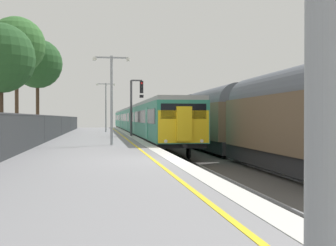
{
  "coord_description": "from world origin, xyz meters",
  "views": [
    {
      "loc": [
        -2.2,
        -14.94,
        1.45
      ],
      "look_at": [
        1.68,
        9.88,
        1.18
      ],
      "focal_mm": 46.79,
      "sensor_mm": 36.0,
      "label": 1
    }
  ],
  "objects_px": {
    "signal_gantry": "(135,101)",
    "platform_lamp_far": "(106,103)",
    "platform_lamp_mid": "(112,91)",
    "background_tree_right": "(17,46)",
    "background_tree_centre": "(38,65)",
    "commuter_train_at_platform": "(136,120)",
    "freight_train_adjacent_track": "(196,118)"
  },
  "relations": [
    {
      "from": "commuter_train_at_platform",
      "to": "platform_lamp_far",
      "type": "height_order",
      "value": "platform_lamp_far"
    },
    {
      "from": "platform_lamp_far",
      "to": "background_tree_centre",
      "type": "bearing_deg",
      "value": -140.08
    },
    {
      "from": "commuter_train_at_platform",
      "to": "platform_lamp_mid",
      "type": "bearing_deg",
      "value": -97.3
    },
    {
      "from": "signal_gantry",
      "to": "platform_lamp_far",
      "type": "relative_size",
      "value": 0.89
    },
    {
      "from": "commuter_train_at_platform",
      "to": "platform_lamp_mid",
      "type": "xyz_separation_m",
      "value": [
        -3.66,
        -28.59,
        1.64
      ]
    },
    {
      "from": "freight_train_adjacent_track",
      "to": "background_tree_right",
      "type": "height_order",
      "value": "background_tree_right"
    },
    {
      "from": "commuter_train_at_platform",
      "to": "platform_lamp_mid",
      "type": "relative_size",
      "value": 12.59
    },
    {
      "from": "signal_gantry",
      "to": "background_tree_right",
      "type": "bearing_deg",
      "value": -171.85
    },
    {
      "from": "background_tree_right",
      "to": "platform_lamp_mid",
      "type": "bearing_deg",
      "value": -57.53
    },
    {
      "from": "freight_train_adjacent_track",
      "to": "background_tree_right",
      "type": "bearing_deg",
      "value": -168.83
    },
    {
      "from": "freight_train_adjacent_track",
      "to": "platform_lamp_far",
      "type": "relative_size",
      "value": 9.83
    },
    {
      "from": "platform_lamp_far",
      "to": "background_tree_centre",
      "type": "xyz_separation_m",
      "value": [
        -6.22,
        -5.2,
        3.28
      ]
    },
    {
      "from": "platform_lamp_mid",
      "to": "platform_lamp_far",
      "type": "relative_size",
      "value": 0.93
    },
    {
      "from": "freight_train_adjacent_track",
      "to": "platform_lamp_mid",
      "type": "xyz_separation_m",
      "value": [
        -7.67,
        -13.61,
        1.42
      ]
    },
    {
      "from": "platform_lamp_mid",
      "to": "background_tree_right",
      "type": "relative_size",
      "value": 0.53
    },
    {
      "from": "platform_lamp_far",
      "to": "signal_gantry",
      "type": "bearing_deg",
      "value": -78.39
    },
    {
      "from": "signal_gantry",
      "to": "background_tree_right",
      "type": "xyz_separation_m",
      "value": [
        -9.04,
        -1.3,
        4.02
      ]
    },
    {
      "from": "commuter_train_at_platform",
      "to": "freight_train_adjacent_track",
      "type": "bearing_deg",
      "value": -75.03
    },
    {
      "from": "background_tree_centre",
      "to": "background_tree_right",
      "type": "relative_size",
      "value": 0.95
    },
    {
      "from": "commuter_train_at_platform",
      "to": "freight_train_adjacent_track",
      "type": "distance_m",
      "value": 15.5
    },
    {
      "from": "signal_gantry",
      "to": "platform_lamp_mid",
      "type": "bearing_deg",
      "value": -100.38
    },
    {
      "from": "commuter_train_at_platform",
      "to": "background_tree_centre",
      "type": "xyz_separation_m",
      "value": [
        -9.88,
        -11.02,
        5.1
      ]
    },
    {
      "from": "commuter_train_at_platform",
      "to": "background_tree_centre",
      "type": "height_order",
      "value": "background_tree_centre"
    },
    {
      "from": "background_tree_centre",
      "to": "signal_gantry",
      "type": "bearing_deg",
      "value": -33.28
    },
    {
      "from": "signal_gantry",
      "to": "commuter_train_at_platform",
      "type": "bearing_deg",
      "value": 84.96
    },
    {
      "from": "background_tree_centre",
      "to": "platform_lamp_mid",
      "type": "bearing_deg",
      "value": -70.51
    },
    {
      "from": "signal_gantry",
      "to": "background_tree_centre",
      "type": "bearing_deg",
      "value": 146.72
    },
    {
      "from": "platform_lamp_mid",
      "to": "platform_lamp_far",
      "type": "distance_m",
      "value": 22.77
    },
    {
      "from": "commuter_train_at_platform",
      "to": "background_tree_centre",
      "type": "relative_size",
      "value": 6.99
    },
    {
      "from": "commuter_train_at_platform",
      "to": "background_tree_right",
      "type": "distance_m",
      "value": 21.46
    },
    {
      "from": "signal_gantry",
      "to": "platform_lamp_mid",
      "type": "relative_size",
      "value": 0.96
    },
    {
      "from": "platform_lamp_mid",
      "to": "background_tree_right",
      "type": "distance_m",
      "value": 13.35
    }
  ]
}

